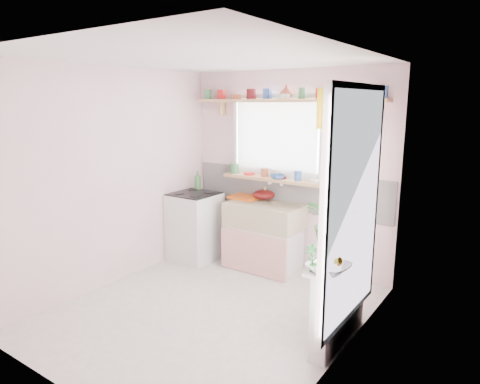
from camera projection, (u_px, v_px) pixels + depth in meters
The scene contains 19 objects.
room at pixel (310, 174), 4.45m from camera, with size 3.20×3.20×3.20m.
sink_unit at pixel (264, 236), 5.45m from camera, with size 0.95×0.65×1.11m.
cooker at pixel (195, 226), 5.78m from camera, with size 0.58×0.58×0.93m.
radiator_ledge at pixel (339, 299), 3.77m from camera, with size 0.22×0.95×0.78m.
windowsill at pixel (272, 179), 5.45m from camera, with size 1.40×0.22×0.04m, color tan.
pine_shelf at pixel (284, 101), 5.16m from camera, with size 2.52×0.24×0.04m, color tan.
shelf_crockery at pixel (284, 94), 5.14m from camera, with size 2.47×0.11×0.12m.
sill_crockery at pixel (269, 173), 5.46m from camera, with size 1.35×0.11×0.12m.
dish_tray at pixel (245, 197), 5.65m from camera, with size 0.38×0.28×0.04m, color #D15412.
colander at pixel (264, 195), 5.59m from camera, with size 0.29×0.29×0.13m, color #4F0D0D.
jade_plant at pixel (337, 223), 3.75m from camera, with size 0.52×0.45×0.58m, color #2D6729.
fruit_bowl at pixel (329, 268), 3.38m from camera, with size 0.33×0.33×0.08m, color white.
herb_pot at pixel (312, 258), 3.39m from camera, with size 0.12×0.08×0.23m, color #2C6E31.
soap_bottle_sink at pixel (265, 193), 5.58m from camera, with size 0.07×0.08×0.17m, color #FFEF71.
sill_cup at pixel (277, 173), 5.47m from camera, with size 0.12×0.12×0.10m, color beige.
sill_bowl at pixel (277, 177), 5.33m from camera, with size 0.18×0.18×0.06m, color #315AA0.
shelf_vase at pixel (286, 92), 5.19m from camera, with size 0.16×0.16×0.17m, color #B04736.
cooker_bottle at pixel (198, 180), 5.90m from camera, with size 0.10×0.10×0.25m, color #408143.
fruit at pixel (330, 261), 3.37m from camera, with size 0.20×0.14×0.10m.
Camera 1 is at (2.57, -3.17, 2.11)m, focal length 32.00 mm.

